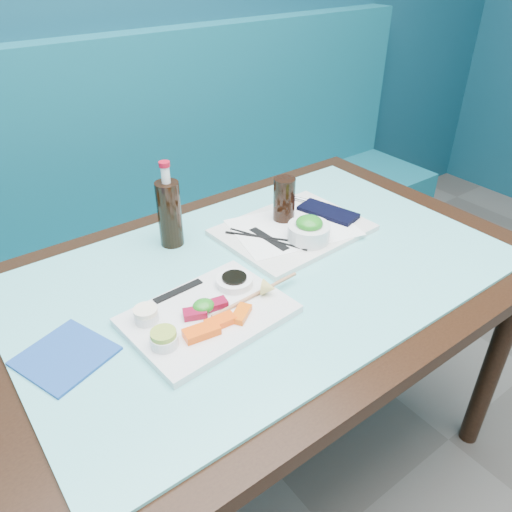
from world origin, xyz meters
TOP-DOWN VIEW (x-y plane):
  - booth_bench at (0.00, 2.29)m, footprint 3.00×0.56m
  - dining_table at (0.00, 1.45)m, footprint 1.40×0.90m
  - glass_top at (0.00, 1.45)m, footprint 1.22×0.76m
  - sashimi_plate at (-0.21, 1.37)m, footprint 0.36×0.27m
  - salmon_left at (-0.26, 1.32)m, footprint 0.08×0.05m
  - salmon_mid at (-0.21, 1.32)m, footprint 0.07×0.04m
  - salmon_right at (-0.16, 1.32)m, footprint 0.07×0.06m
  - tuna_left at (-0.24, 1.38)m, footprint 0.06×0.05m
  - tuna_right at (-0.19, 1.38)m, footprint 0.05×0.04m
  - seaweed_garnish at (-0.22, 1.38)m, footprint 0.06×0.06m
  - ramekin_wasabi at (-0.34, 1.34)m, footprint 0.08×0.08m
  - wasabi_fill at (-0.34, 1.34)m, footprint 0.06×0.06m
  - ramekin_ginger at (-0.33, 1.43)m, footprint 0.06×0.06m
  - ginger_fill at (-0.33, 1.43)m, footprint 0.06×0.06m
  - soy_dish at (-0.11, 1.42)m, footprint 0.09×0.09m
  - soy_fill at (-0.11, 1.42)m, footprint 0.07×0.07m
  - lemon_wedge at (-0.07, 1.34)m, footprint 0.05×0.05m
  - chopstick_sleeve at (-0.23, 1.48)m, footprint 0.13×0.03m
  - wooden_chopstick_a at (-0.10, 1.36)m, footprint 0.21×0.02m
  - wooden_chopstick_b at (-0.09, 1.36)m, footprint 0.25×0.02m
  - serving_tray at (0.18, 1.55)m, footprint 0.41×0.32m
  - paper_placemat at (0.18, 1.55)m, footprint 0.38×0.30m
  - seaweed_bowl at (0.17, 1.47)m, footprint 0.14×0.14m
  - seaweed_salad at (0.17, 1.47)m, footprint 0.10×0.10m
  - cola_glass at (0.19, 1.60)m, footprint 0.07×0.07m
  - navy_pouch at (0.32, 1.55)m, footprint 0.12×0.19m
  - fork at (0.31, 1.65)m, footprint 0.05×0.09m
  - black_chopstick_a at (0.08, 1.54)m, footprint 0.10×0.22m
  - black_chopstick_b at (0.09, 1.54)m, footprint 0.16×0.20m
  - tray_sleeve at (0.09, 1.54)m, footprint 0.03×0.14m
  - cola_bottle_body at (-0.12, 1.70)m, footprint 0.08×0.08m
  - cola_bottle_neck at (-0.12, 1.70)m, footprint 0.02×0.02m
  - cola_bottle_cap at (-0.12, 1.70)m, footprint 0.03×0.03m
  - blue_napkin at (-0.51, 1.44)m, footprint 0.20×0.20m

SIDE VIEW (x-z plane):
  - booth_bench at x=0.00m, z-range -0.21..0.96m
  - dining_table at x=0.00m, z-range 0.29..1.04m
  - glass_top at x=0.00m, z-range 0.75..0.76m
  - blue_napkin at x=-0.51m, z-range 0.76..0.76m
  - serving_tray at x=0.18m, z-range 0.76..0.77m
  - sashimi_plate at x=-0.21m, z-range 0.76..0.78m
  - paper_placemat at x=0.18m, z-range 0.77..0.77m
  - tray_sleeve at x=0.09m, z-range 0.77..0.78m
  - black_chopstick_a at x=0.08m, z-range 0.77..0.78m
  - black_chopstick_b at x=0.09m, z-range 0.77..0.78m
  - chopstick_sleeve at x=-0.23m, z-range 0.78..0.78m
  - fork at x=0.31m, z-range 0.77..0.78m
  - wooden_chopstick_a at x=-0.10m, z-range 0.78..0.78m
  - navy_pouch at x=0.32m, z-range 0.77..0.79m
  - wooden_chopstick_b at x=-0.09m, z-range 0.78..0.78m
  - salmon_right at x=-0.16m, z-range 0.78..0.79m
  - tuna_right at x=-0.19m, z-range 0.78..0.79m
  - salmon_mid at x=-0.21m, z-range 0.78..0.79m
  - tuna_left at x=-0.24m, z-range 0.78..0.79m
  - soy_dish at x=-0.11m, z-range 0.78..0.79m
  - salmon_left at x=-0.26m, z-range 0.78..0.79m
  - ramekin_ginger at x=-0.33m, z-range 0.78..0.80m
  - ramekin_wasabi at x=-0.34m, z-range 0.78..0.80m
  - seaweed_garnish at x=-0.22m, z-range 0.78..0.80m
  - lemon_wedge at x=-0.07m, z-range 0.78..0.81m
  - seaweed_bowl at x=0.17m, z-range 0.77..0.82m
  - soy_fill at x=-0.11m, z-range 0.79..0.80m
  - ginger_fill at x=-0.33m, z-range 0.80..0.81m
  - wasabi_fill at x=-0.34m, z-range 0.80..0.81m
  - seaweed_salad at x=0.17m, z-range 0.81..0.84m
  - cola_glass at x=0.19m, z-range 0.77..0.90m
  - cola_bottle_body at x=-0.12m, z-range 0.76..0.94m
  - cola_bottle_neck at x=-0.12m, z-range 0.94..0.98m
  - cola_bottle_cap at x=-0.12m, z-range 0.98..1.00m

